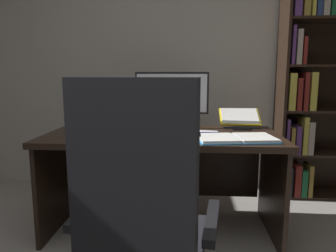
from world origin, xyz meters
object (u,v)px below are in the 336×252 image
(bookshelf, at_px, (320,89))
(office_chair, at_px, (142,233))
(reading_stand_with_book, at_px, (240,119))
(computer_mouse, at_px, (123,134))
(pen, at_px, (209,132))
(keyboard, at_px, (168,136))
(coffee_mug, at_px, (75,124))
(desk, at_px, (163,158))
(laptop, at_px, (119,121))
(notepad, at_px, (206,134))
(monitor, at_px, (172,99))
(open_binder, at_px, (236,138))

(bookshelf, bearing_deg, office_chair, -128.42)
(reading_stand_with_book, bearing_deg, computer_mouse, -152.29)
(pen, bearing_deg, reading_stand_with_book, 50.02)
(bookshelf, relative_size, keyboard, 4.77)
(pen, bearing_deg, office_chair, -109.32)
(office_chair, relative_size, coffee_mug, 10.97)
(desk, distance_m, computer_mouse, 0.39)
(keyboard, bearing_deg, desk, 103.96)
(keyboard, bearing_deg, office_chair, -93.86)
(laptop, xyz_separation_m, notepad, (0.67, -0.26, -0.05))
(computer_mouse, relative_size, reading_stand_with_book, 0.34)
(monitor, distance_m, keyboard, 0.44)
(open_binder, bearing_deg, keyboard, 165.79)
(desk, height_order, coffee_mug, coffee_mug)
(keyboard, xyz_separation_m, coffee_mug, (-0.69, 0.19, 0.04))
(bookshelf, relative_size, pen, 14.32)
(monitor, xyz_separation_m, computer_mouse, (-0.30, -0.38, -0.20))
(open_binder, bearing_deg, bookshelf, 40.31)
(desk, distance_m, office_chair, 1.01)
(desk, relative_size, notepad, 7.74)
(office_chair, distance_m, coffee_mug, 1.21)
(desk, distance_m, coffee_mug, 0.68)
(monitor, distance_m, open_binder, 0.65)
(computer_mouse, xyz_separation_m, notepad, (0.55, 0.13, -0.02))
(monitor, relative_size, open_binder, 1.08)
(monitor, bearing_deg, office_chair, -92.61)
(monitor, bearing_deg, laptop, 179.96)
(coffee_mug, bearing_deg, keyboard, -15.32)
(bookshelf, distance_m, laptop, 1.82)
(open_binder, bearing_deg, reading_stand_with_book, 71.22)
(laptop, xyz_separation_m, open_binder, (0.85, -0.43, -0.04))
(keyboard, relative_size, open_binder, 0.81)
(desk, xyz_separation_m, bookshelf, (1.36, 0.71, 0.47))
(laptop, height_order, open_binder, laptop)
(monitor, height_order, computer_mouse, monitor)
(coffee_mug, bearing_deg, notepad, -3.71)
(monitor, xyz_separation_m, notepad, (0.25, -0.25, -0.22))
(bookshelf, xyz_separation_m, pen, (-1.04, -0.79, -0.26))
(monitor, relative_size, notepad, 2.67)
(desk, height_order, office_chair, office_chair)
(notepad, height_order, pen, pen)
(office_chair, xyz_separation_m, laptop, (-0.36, 1.18, 0.30))
(computer_mouse, bearing_deg, laptop, 107.04)
(bookshelf, distance_m, monitor, 1.42)
(keyboard, distance_m, pen, 0.30)
(pen, bearing_deg, bookshelf, 37.37)
(monitor, height_order, coffee_mug, monitor)
(pen, bearing_deg, open_binder, -47.97)
(bookshelf, relative_size, office_chair, 1.79)
(office_chair, xyz_separation_m, open_binder, (0.49, 0.75, 0.26))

